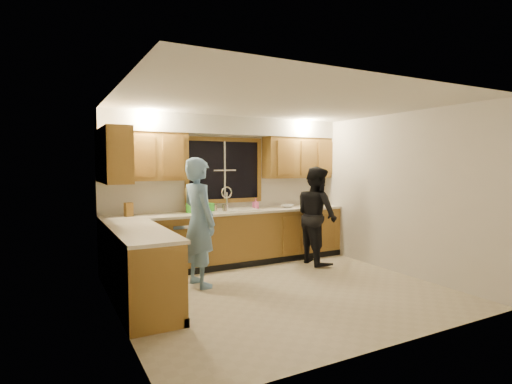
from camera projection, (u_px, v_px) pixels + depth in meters
floor at (281, 290)px, 5.40m from camera, size 4.20×4.20×0.00m
ceiling at (282, 104)px, 5.22m from camera, size 4.20×4.20×0.00m
wall_back at (224, 190)px, 6.98m from camera, size 4.20×0.00×4.20m
wall_left at (117, 206)px, 4.32m from camera, size 0.00×3.80×3.80m
wall_right at (395, 193)px, 6.29m from camera, size 0.00×3.80×3.80m
base_cabinets_back at (232, 239)px, 6.77m from camera, size 4.20×0.60×0.88m
base_cabinets_left at (139, 269)px, 4.83m from camera, size 0.60×1.90×0.88m
countertop_back at (232, 212)px, 6.73m from camera, size 4.20×0.63×0.04m
countertop_left at (140, 231)px, 4.81m from camera, size 0.63×1.90×0.04m
upper_cabinets_left at (143, 156)px, 6.13m from camera, size 1.35×0.33×0.75m
upper_cabinets_right at (298, 158)px, 7.47m from camera, size 1.35×0.33×0.75m
upper_cabinets_return at (115, 155)px, 5.35m from camera, size 0.33×0.90×0.75m
soffit at (228, 126)px, 6.75m from camera, size 4.20×0.35×0.30m
window_frame at (225, 170)px, 6.95m from camera, size 1.44×0.03×1.14m
sink at (231, 214)px, 6.75m from camera, size 0.86×0.52×0.57m
dishwasher at (184, 245)px, 6.37m from camera, size 0.60×0.56×0.82m
stove at (151, 280)px, 4.33m from camera, size 0.58×0.75×0.90m
man at (199, 222)px, 5.56m from camera, size 0.53×0.72×1.80m
woman at (317, 215)px, 6.83m from camera, size 0.68×0.85×1.67m
knife_block at (129, 209)px, 6.02m from camera, size 0.13×0.12×0.21m
cutting_board at (193, 199)px, 6.61m from camera, size 0.32×0.22×0.40m
dish_crate at (200, 208)px, 6.46m from camera, size 0.41×0.40×0.16m
soap_bottle at (256, 204)px, 7.01m from camera, size 0.10×0.10×0.19m
bowl at (287, 206)px, 7.21m from camera, size 0.28×0.28×0.05m
can_left at (215, 208)px, 6.52m from camera, size 0.09×0.09×0.13m
can_right at (225, 209)px, 6.46m from camera, size 0.08×0.08×0.13m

